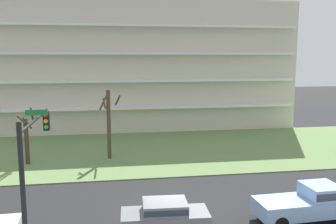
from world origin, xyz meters
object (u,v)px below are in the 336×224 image
tree_left (109,122)px  sedan_gray_near_left (165,215)px  pickup_blue_center_right (310,202)px  tree_far_left (27,138)px  traffic_signal_mast (33,165)px

tree_left → sedan_gray_near_left: tree_left is taller
pickup_blue_center_right → tree_far_left: bearing=139.9°
tree_left → tree_far_left: bearing=-174.3°
tree_far_left → tree_left: size_ratio=0.80×
sedan_gray_near_left → traffic_signal_mast: size_ratio=0.68×
tree_far_left → pickup_blue_center_right: (17.16, -13.10, -1.24)m
pickup_blue_center_right → traffic_signal_mast: traffic_signal_mast is taller
tree_far_left → pickup_blue_center_right: size_ratio=0.87×
tree_left → traffic_signal_mast: bearing=-99.9°
sedan_gray_near_left → tree_left: bearing=104.3°
sedan_gray_near_left → traffic_signal_mast: 7.24m
tree_far_left → traffic_signal_mast: 16.41m
tree_far_left → tree_left: tree_left is taller
sedan_gray_near_left → pickup_blue_center_right: bearing=3.1°
traffic_signal_mast → pickup_blue_center_right: bearing=11.5°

